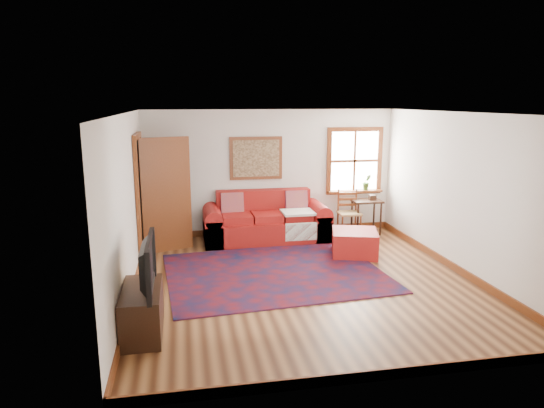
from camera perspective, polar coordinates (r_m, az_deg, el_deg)
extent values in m
plane|color=#452412|center=(7.44, 3.71, -8.96)|extent=(5.50, 5.50, 0.00)
cube|color=silver|center=(9.74, -0.16, 3.72)|extent=(5.00, 0.04, 2.50)
cube|color=silver|center=(4.57, 12.45, -6.35)|extent=(5.00, 0.04, 2.50)
cube|color=silver|center=(6.92, -16.65, -0.28)|extent=(0.04, 5.50, 2.50)
cube|color=silver|center=(8.08, 21.30, 1.13)|extent=(0.04, 5.50, 2.50)
cube|color=white|center=(6.95, 3.99, 10.66)|extent=(5.00, 5.50, 0.04)
cube|color=brown|center=(9.97, -0.14, -3.08)|extent=(5.00, 0.03, 0.12)
cube|color=brown|center=(7.26, -15.96, -9.49)|extent=(0.03, 5.50, 0.12)
cube|color=brown|center=(8.36, 20.59, -6.91)|extent=(0.03, 5.50, 0.12)
cube|color=white|center=(10.16, 9.65, 5.03)|extent=(1.00, 0.02, 1.20)
cube|color=brown|center=(10.09, 9.81, 8.66)|extent=(1.18, 0.06, 0.09)
cube|color=brown|center=(10.24, 9.55, 1.44)|extent=(1.18, 0.06, 0.09)
cube|color=brown|center=(9.97, 6.72, 4.99)|extent=(0.09, 0.06, 1.20)
cube|color=brown|center=(10.34, 12.53, 5.04)|extent=(0.09, 0.06, 1.20)
cube|color=brown|center=(10.14, 9.68, 5.02)|extent=(1.00, 0.04, 0.05)
cube|color=brown|center=(10.17, 9.69, 1.50)|extent=(1.15, 0.20, 0.04)
imported|color=#345B20|center=(10.21, 11.08, 2.54)|extent=(0.18, 0.15, 0.33)
cube|color=black|center=(8.52, -15.41, 0.52)|extent=(0.02, 0.90, 2.05)
cube|color=brown|center=(8.04, -15.48, -0.17)|extent=(0.06, 0.09, 2.05)
cube|color=brown|center=(9.00, -14.97, 1.15)|extent=(0.06, 0.09, 2.05)
cube|color=brown|center=(8.38, -15.62, 7.72)|extent=(0.06, 1.08, 0.09)
cube|color=brown|center=(8.78, -12.32, 1.02)|extent=(0.86, 0.35, 2.05)
cube|color=silver|center=(8.77, -12.35, 1.68)|extent=(0.56, 0.22, 1.33)
cube|color=brown|center=(9.63, -1.90, 5.41)|extent=(1.05, 0.04, 0.85)
cube|color=tan|center=(9.60, -1.87, 5.39)|extent=(0.92, 0.03, 0.72)
cube|color=#540C12|center=(7.73, 0.30, -8.04)|extent=(3.53, 2.92, 0.02)
cube|color=maroon|center=(9.41, -0.67, -3.06)|extent=(2.40, 0.99, 0.42)
cube|color=maroon|center=(9.65, -1.04, 0.18)|extent=(1.87, 0.27, 0.52)
cube|color=maroon|center=(9.29, -6.97, -3.03)|extent=(0.33, 0.99, 0.52)
cube|color=maroon|center=(9.62, 5.40, -2.45)|extent=(0.33, 0.99, 0.52)
cube|color=#CA681C|center=(9.39, -4.70, 0.01)|extent=(0.44, 0.21, 0.45)
cube|color=#CA681C|center=(9.60, 2.87, 0.30)|extent=(0.44, 0.21, 0.45)
cube|color=silver|center=(9.26, 3.05, -0.97)|extent=(0.61, 0.55, 0.04)
cube|color=maroon|center=(8.66, 9.68, -4.53)|extent=(0.95, 0.95, 0.44)
cube|color=black|center=(9.97, 11.08, 0.35)|extent=(0.58, 0.44, 0.04)
cylinder|color=black|center=(9.80, 10.07, -1.91)|extent=(0.04, 0.04, 0.66)
cylinder|color=black|center=(9.97, 12.67, -1.77)|extent=(0.04, 0.04, 0.66)
cylinder|color=black|center=(10.12, 9.36, -1.43)|extent=(0.04, 0.04, 0.66)
cylinder|color=black|center=(10.29, 11.89, -1.31)|extent=(0.04, 0.04, 0.66)
cube|color=tan|center=(9.80, 9.09, -1.08)|extent=(0.45, 0.43, 0.04)
cylinder|color=brown|center=(9.64, 8.27, -2.75)|extent=(0.04, 0.04, 0.44)
cylinder|color=brown|center=(9.75, 10.37, -2.66)|extent=(0.04, 0.04, 0.44)
cylinder|color=brown|center=(9.91, 7.78, -0.89)|extent=(0.04, 0.04, 0.92)
cylinder|color=brown|center=(10.01, 9.82, -0.82)|extent=(0.04, 0.04, 0.92)
cube|color=brown|center=(9.91, 8.85, 0.57)|extent=(0.37, 0.05, 0.28)
cube|color=black|center=(5.97, -15.02, -12.06)|extent=(0.45, 0.99, 0.55)
imported|color=black|center=(5.74, -15.15, -6.90)|extent=(0.14, 1.05, 0.60)
cylinder|color=silver|center=(6.21, -14.46, -7.44)|extent=(0.12, 0.12, 0.18)
cylinder|color=#FFA53F|center=(6.22, -14.45, -7.70)|extent=(0.07, 0.07, 0.12)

